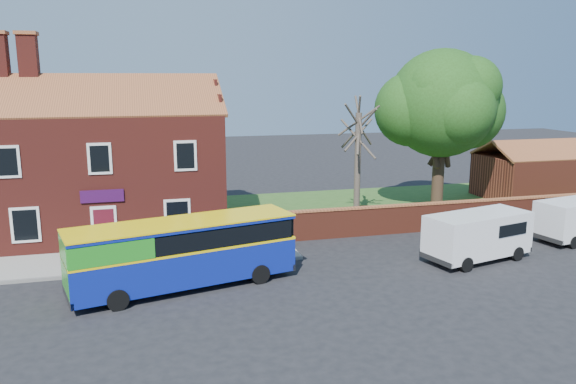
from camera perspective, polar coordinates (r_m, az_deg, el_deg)
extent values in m
plane|color=black|center=(22.41, -0.63, -10.36)|extent=(120.00, 120.00, 0.00)
cube|color=gray|center=(27.29, -18.20, -6.75)|extent=(18.00, 3.50, 0.12)
cube|color=slate|center=(25.63, -18.43, -7.93)|extent=(18.00, 0.15, 0.14)
cube|color=#426B28|center=(38.66, 13.55, -1.22)|extent=(26.00, 12.00, 0.04)
cube|color=maroon|center=(32.14, -17.98, 1.85)|extent=(12.00, 8.00, 6.50)
cube|color=brown|center=(29.75, -18.70, 9.31)|extent=(12.30, 4.08, 2.16)
cube|color=brown|center=(33.74, -18.25, 9.53)|extent=(12.30, 4.08, 2.16)
cube|color=maroon|center=(32.14, -24.88, 12.38)|extent=(0.90, 0.90, 2.20)
cube|color=black|center=(27.96, -18.59, 3.23)|extent=(1.10, 0.06, 1.50)
cube|color=#4C0F19|center=(28.63, -18.14, -3.72)|extent=(0.95, 0.04, 2.10)
cube|color=silver|center=(28.64, -18.14, -3.61)|extent=(1.20, 0.06, 2.30)
cube|color=#330D39|center=(28.23, -18.36, -0.40)|extent=(2.00, 0.06, 0.60)
cube|color=maroon|center=(33.48, 18.42, -2.18)|extent=(22.00, 0.30, 1.50)
cube|color=brown|center=(33.30, 18.51, -0.84)|extent=(22.00, 0.38, 0.10)
cube|color=maroon|center=(43.32, 24.22, 1.43)|extent=(8.00, 5.00, 3.00)
cube|color=brown|center=(42.09, 25.50, 3.88)|extent=(8.20, 2.56, 1.24)
cube|color=brown|center=(44.02, 23.43, 4.35)|extent=(8.20, 2.56, 1.24)
cube|color=#0D1F93|center=(23.16, -10.51, -7.10)|extent=(9.28, 4.32, 1.43)
cube|color=yellow|center=(22.94, -10.58, -5.41)|extent=(9.31, 4.34, 0.10)
cube|color=black|center=(22.82, -10.62, -4.37)|extent=(8.94, 4.25, 0.72)
cube|color=#229420|center=(22.16, -17.98, -5.24)|extent=(3.52, 2.95, 0.76)
cube|color=#0D1F93|center=(22.70, -10.66, -3.22)|extent=(9.28, 4.32, 0.14)
cube|color=yellow|center=(22.68, -10.67, -3.02)|extent=(9.33, 4.36, 0.06)
cylinder|color=black|center=(21.77, -16.93, -10.41)|extent=(0.85, 0.46, 0.81)
cylinder|color=black|center=(23.70, -17.97, -8.65)|extent=(0.85, 0.46, 0.81)
cylinder|color=black|center=(23.43, -2.87, -8.31)|extent=(0.85, 0.46, 0.81)
cylinder|color=black|center=(25.23, -4.93, -6.86)|extent=(0.85, 0.46, 0.81)
cube|color=white|center=(27.44, 18.70, -4.05)|extent=(5.40, 3.16, 1.92)
cube|color=black|center=(29.04, 21.82, -2.81)|extent=(0.49, 1.69, 0.76)
cube|color=black|center=(29.49, 21.92, -4.95)|extent=(0.58, 1.99, 0.24)
cylinder|color=black|center=(25.95, 17.64, -7.03)|extent=(0.70, 0.37, 0.67)
cylinder|color=black|center=(27.23, 14.77, -5.98)|extent=(0.70, 0.37, 0.67)
cylinder|color=black|center=(28.29, 22.25, -5.81)|extent=(0.70, 0.37, 0.67)
cylinder|color=black|center=(29.46, 19.40, -4.92)|extent=(0.70, 0.37, 0.67)
cylinder|color=black|center=(31.40, 27.02, -4.57)|extent=(0.68, 0.34, 0.65)
cylinder|color=black|center=(32.48, 24.46, -3.83)|extent=(0.68, 0.34, 0.65)
cylinder|color=black|center=(36.19, 14.97, 1.19)|extent=(0.73, 0.73, 4.18)
sphere|color=#26621E|center=(35.67, 15.37, 8.68)|extent=(6.54, 6.54, 6.54)
sphere|color=#26621E|center=(36.99, 17.63, 7.79)|extent=(4.73, 4.73, 4.73)
sphere|color=#26621E|center=(35.35, 12.44, 8.21)|extent=(4.54, 4.54, 4.54)
cylinder|color=#4C4238|center=(32.62, 7.07, 2.38)|extent=(0.37, 0.37, 6.40)
cylinder|color=#4C4238|center=(32.34, 7.17, 6.38)|extent=(0.38, 3.12, 2.52)
cylinder|color=#4C4238|center=(32.36, 7.16, 5.98)|extent=(1.63, 2.31, 2.30)
cylinder|color=#4C4238|center=(32.32, 7.18, 6.79)|extent=(2.62, 1.20, 2.55)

